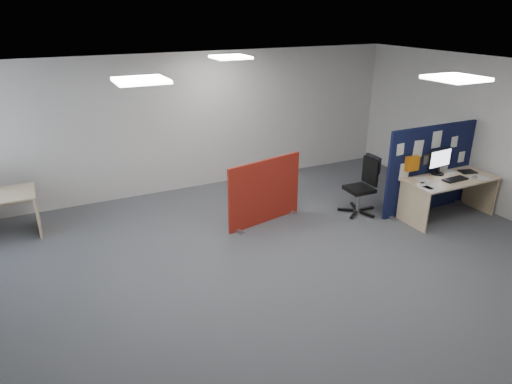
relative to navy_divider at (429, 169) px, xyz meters
name	(u,v)px	position (x,y,z in m)	size (l,w,h in m)	color
floor	(270,266)	(-3.46, -0.52, -0.80)	(9.00, 9.00, 0.00)	#53565B
ceiling	(273,75)	(-3.46, -0.52, 1.90)	(9.00, 7.00, 0.02)	white
wall_back	(189,123)	(-3.46, 2.98, 0.55)	(9.00, 0.02, 2.70)	silver
wall_front	(506,338)	(-3.46, -4.02, 0.55)	(9.00, 0.02, 2.70)	silver
wall_right	(501,139)	(1.04, -0.52, 0.55)	(0.02, 7.00, 2.70)	silver
ceiling_lights	(271,70)	(-3.13, 0.14, 1.87)	(4.10, 4.10, 0.04)	white
navy_divider	(429,169)	(0.00, 0.00, 0.00)	(1.92, 0.30, 1.59)	black
main_desk	(447,187)	(0.12, -0.36, -0.24)	(1.66, 0.74, 0.73)	#D9BD8B
monitor_main	(440,160)	(0.07, -0.14, 0.19)	(0.53, 0.22, 0.46)	black
keyboard	(455,179)	(0.12, -0.49, -0.05)	(0.45, 0.18, 0.03)	black
mouse	(474,177)	(0.49, -0.56, -0.05)	(0.10, 0.06, 0.03)	#9B9A9F
paper_tray	(467,172)	(0.64, -0.29, -0.06)	(0.28, 0.22, 0.01)	black
red_divider	(265,192)	(-2.86, 0.83, -0.24)	(1.48, 0.37, 1.13)	maroon
office_chair	(365,182)	(-1.07, 0.42, -0.21)	(0.66, 0.69, 1.03)	black
desk_papers	(441,180)	(-0.11, -0.40, -0.06)	(1.47, 0.86, 0.00)	white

